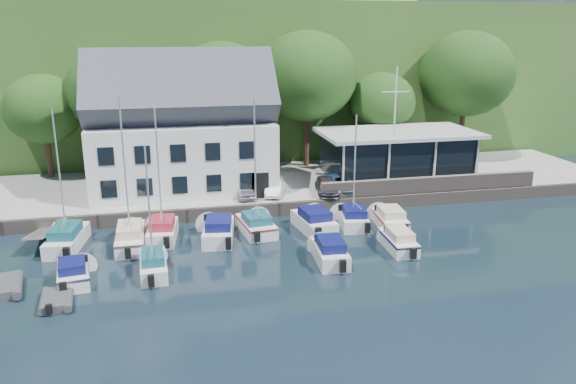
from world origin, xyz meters
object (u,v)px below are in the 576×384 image
object	(u,v)px
boat_r1_1	(125,176)
dinghy_0	(3,285)
dinghy_1	(57,299)
flagpole	(394,129)
car_silver	(244,189)
boat_r1_6	(355,166)
car_dgrey	(327,186)
boat_r2_4	(398,239)
club_pavilion	(397,155)
boat_r1_0	(60,176)
boat_r1_4	(255,171)
boat_r2_3	(329,249)
boat_r2_0	(73,271)
boat_r1_5	(314,219)
boat_r2_1	(149,203)
car_blue	(339,183)
boat_r1_7	(389,216)
harbor_building	(183,135)
car_white	(274,188)
boat_r1_3	(218,228)
boat_r1_2	(159,171)

from	to	relation	value
boat_r1_1	dinghy_0	xyz separation A→B (m)	(-6.28, -5.35, -4.26)
dinghy_1	flagpole	bearing A→B (deg)	23.99
car_silver	boat_r1_6	world-z (taller)	boat_r1_6
car_dgrey	boat_r2_4	xyz separation A→B (m)	(1.85, -9.76, -0.90)
club_pavilion	dinghy_1	bearing A→B (deg)	-147.02
flagpole	boat_r1_0	size ratio (longest dim) A/B	1.02
boat_r1_4	boat_r2_3	world-z (taller)	boat_r1_4
boat_r1_4	boat_r2_0	world-z (taller)	boat_r1_4
boat_r1_5	dinghy_1	xyz separation A→B (m)	(-15.58, -7.81, -0.46)
boat_r2_1	boat_r1_1	bearing A→B (deg)	105.36
car_blue	boat_r2_3	bearing A→B (deg)	-122.60
car_blue	flagpole	bearing A→B (deg)	-14.55
boat_r1_7	boat_r2_1	size ratio (longest dim) A/B	0.70
car_dgrey	boat_r1_5	xyz separation A→B (m)	(-2.45, -5.23, -0.80)
boat_r2_4	dinghy_1	bearing A→B (deg)	-168.19
harbor_building	club_pavilion	xyz separation A→B (m)	(18.00, -0.50, -2.30)
car_silver	dinghy_1	world-z (taller)	car_silver
boat_r1_0	boat_r2_3	xyz separation A→B (m)	(15.74, -5.63, -3.99)
car_white	boat_r2_4	bearing A→B (deg)	-43.32
club_pavilion	boat_r1_5	size ratio (longest dim) A/B	2.22
harbor_building	boat_r2_0	distance (m)	16.50
boat_r2_0	dinghy_0	distance (m)	3.51
car_blue	boat_r2_3	world-z (taller)	car_blue
boat_r1_4	boat_r2_3	size ratio (longest dim) A/B	1.51
car_blue	car_dgrey	bearing A→B (deg)	-167.69
dinghy_0	boat_r2_4	bearing A→B (deg)	-7.69
boat_r2_1	boat_r2_4	xyz separation A→B (m)	(15.11, 0.41, -3.50)
car_silver	boat_r1_5	xyz separation A→B (m)	(4.06, -5.64, -0.81)
club_pavilion	boat_r1_4	xyz separation A→B (m)	(-13.62, -8.23, 1.28)
boat_r1_4	car_dgrey	bearing A→B (deg)	29.73
boat_r1_3	boat_r1_7	xyz separation A→B (m)	(12.10, 0.13, -0.11)
boat_r1_6	club_pavilion	bearing A→B (deg)	60.74
club_pavilion	boat_r2_4	world-z (taller)	club_pavilion
boat_r2_1	harbor_building	bearing A→B (deg)	77.87
car_blue	boat_r1_6	size ratio (longest dim) A/B	0.44
boat_r1_4	boat_r1_0	bearing A→B (deg)	172.75
boat_r1_5	dinghy_0	xyz separation A→B (m)	(-18.57, -5.67, -0.41)
car_dgrey	dinghy_0	size ratio (longest dim) A/B	1.24
boat_r1_4	boat_r1_1	bearing A→B (deg)	176.77
flagpole	dinghy_1	distance (m)	27.67
dinghy_1	boat_r2_3	bearing A→B (deg)	3.43
boat_r1_4	car_white	bearing A→B (deg)	59.16
boat_r1_4	boat_r2_4	world-z (taller)	boat_r1_4
boat_r1_6	boat_r1_2	bearing A→B (deg)	-171.27
club_pavilion	dinghy_0	world-z (taller)	club_pavilion
car_white	boat_r1_1	xyz separation A→B (m)	(-10.59, -6.02, 3.08)
car_white	car_blue	size ratio (longest dim) A/B	0.88
boat_r1_3	car_blue	bearing A→B (deg)	40.12
boat_r1_1	boat_r1_3	bearing A→B (deg)	-1.43
harbor_building	boat_r1_7	bearing A→B (deg)	-33.94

